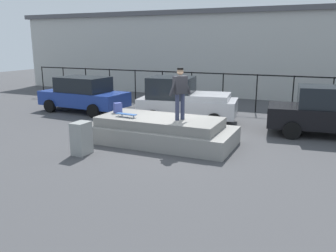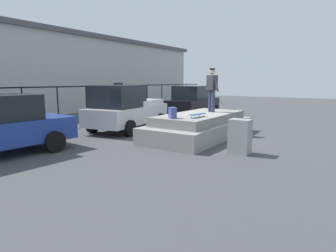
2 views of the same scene
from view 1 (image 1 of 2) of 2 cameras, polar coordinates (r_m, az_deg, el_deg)
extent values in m
plane|color=#424244|center=(12.41, 0.51, -2.66)|extent=(60.00, 60.00, 0.00)
cube|color=gray|center=(12.35, -1.32, -1.36)|extent=(5.18, 2.33, 0.58)
cube|color=gray|center=(12.24, -1.34, 0.69)|extent=(4.24, 1.91, 0.32)
cylinder|color=#2D334C|center=(11.80, 2.37, 3.17)|extent=(0.14, 0.14, 0.88)
cylinder|color=#2D334C|center=(11.67, 1.51, 3.06)|extent=(0.14, 0.14, 0.88)
cube|color=#26262B|center=(11.62, 1.97, 6.66)|extent=(0.44, 0.51, 0.58)
cylinder|color=#26262B|center=(11.80, 3.06, 6.54)|extent=(0.25, 0.33, 0.60)
cylinder|color=#26262B|center=(11.47, 0.86, 6.36)|extent=(0.25, 0.33, 0.60)
sphere|color=tan|center=(11.58, 1.99, 8.77)|extent=(0.22, 0.22, 0.22)
cylinder|color=black|center=(11.57, 2.00, 9.27)|extent=(0.29, 0.29, 0.05)
cube|color=#264C8C|center=(12.29, -6.80, 1.93)|extent=(0.80, 0.27, 0.02)
cylinder|color=silver|center=(12.53, -7.47, 1.76)|extent=(0.06, 0.03, 0.06)
cylinder|color=silver|center=(12.37, -8.02, 1.59)|extent=(0.06, 0.03, 0.06)
cylinder|color=silver|center=(12.24, -5.55, 1.53)|extent=(0.06, 0.03, 0.06)
cylinder|color=silver|center=(12.08, -6.08, 1.36)|extent=(0.06, 0.03, 0.06)
cube|color=#3F4C99|center=(13.11, -8.13, 2.95)|extent=(0.33, 0.34, 0.37)
cube|color=navy|center=(18.34, -13.44, 4.38)|extent=(4.55, 2.20, 0.70)
cube|color=black|center=(18.24, -13.56, 6.59)|extent=(2.54, 1.85, 0.73)
cylinder|color=black|center=(20.02, -14.55, 4.05)|extent=(0.65, 0.26, 0.64)
cylinder|color=black|center=(18.62, -18.58, 3.10)|extent=(0.65, 0.26, 0.64)
cylinder|color=black|center=(18.31, -8.09, 3.50)|extent=(0.65, 0.26, 0.64)
cylinder|color=black|center=(16.77, -11.99, 2.43)|extent=(0.65, 0.26, 0.64)
cube|color=#B7B7BC|center=(15.44, 3.19, 3.13)|extent=(4.42, 2.37, 0.73)
cube|color=black|center=(15.49, 0.55, 6.26)|extent=(2.11, 1.90, 0.92)
cube|color=#B7B7BC|center=(15.21, 6.32, 4.76)|extent=(2.12, 1.95, 0.24)
cylinder|color=black|center=(16.70, -0.53, 2.67)|extent=(0.67, 0.31, 0.64)
cylinder|color=black|center=(14.99, -2.47, 1.41)|extent=(0.67, 0.31, 0.64)
cylinder|color=black|center=(16.18, 8.39, 2.18)|extent=(0.67, 0.31, 0.64)
cylinder|color=black|center=(14.41, 7.45, 0.81)|extent=(0.67, 0.31, 0.64)
cube|color=black|center=(14.48, 25.22, 1.22)|extent=(4.89, 2.34, 0.76)
cube|color=black|center=(14.35, 25.53, 4.20)|extent=(2.75, 1.88, 0.78)
cylinder|color=black|center=(15.34, 19.25, 0.93)|extent=(0.66, 0.29, 0.64)
cylinder|color=black|center=(13.52, 19.42, -0.70)|extent=(0.66, 0.29, 0.64)
cube|color=gray|center=(11.34, -13.83, -1.94)|extent=(0.45, 0.61, 1.03)
cylinder|color=black|center=(24.45, -19.61, 6.84)|extent=(0.06, 0.06, 1.90)
cylinder|color=black|center=(23.31, -16.51, 6.78)|extent=(0.06, 0.06, 1.90)
cylinder|color=black|center=(22.24, -13.11, 6.68)|extent=(0.06, 0.06, 1.90)
cylinder|color=black|center=(21.26, -9.38, 6.55)|extent=(0.06, 0.06, 1.90)
cylinder|color=black|center=(20.38, -5.31, 6.38)|extent=(0.06, 0.06, 1.90)
cylinder|color=black|center=(19.61, -0.91, 6.16)|extent=(0.06, 0.06, 1.90)
cylinder|color=black|center=(18.96, 3.83, 5.88)|extent=(0.06, 0.06, 1.90)
cylinder|color=black|center=(18.45, 8.86, 5.53)|extent=(0.06, 0.06, 1.90)
cylinder|color=black|center=(18.08, 14.12, 5.13)|extent=(0.06, 0.06, 1.90)
cylinder|color=black|center=(17.88, 19.54, 4.67)|extent=(0.06, 0.06, 1.90)
cylinder|color=black|center=(17.84, 25.04, 4.16)|extent=(0.06, 0.06, 1.90)
cube|color=black|center=(18.35, 8.96, 8.35)|extent=(24.00, 0.04, 0.06)
cube|color=#B2B2AD|center=(25.88, 13.61, 11.16)|extent=(33.25, 7.48, 5.14)
cube|color=#4C4C51|center=(25.93, 13.96, 17.17)|extent=(33.92, 7.85, 0.30)
camera|label=2|loc=(16.03, -45.28, 4.80)|focal=31.07mm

